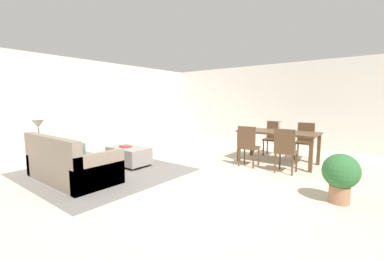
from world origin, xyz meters
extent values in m
plane|color=beige|center=(0.00, 0.00, 0.00)|extent=(10.80, 10.80, 0.00)
cube|color=silver|center=(0.00, 5.00, 1.35)|extent=(9.00, 0.12, 2.70)
cube|color=silver|center=(-4.50, 0.50, 1.35)|extent=(0.12, 11.00, 2.70)
cube|color=slate|center=(-1.88, -0.53, 0.00)|extent=(3.00, 2.80, 0.01)
cube|color=gray|center=(-1.89, -1.16, 0.21)|extent=(1.91, 0.92, 0.42)
cube|color=gray|center=(-1.89, -1.54, 0.64)|extent=(1.91, 0.16, 0.44)
cube|color=gray|center=(-2.78, -1.16, 0.31)|extent=(0.14, 0.92, 0.62)
cube|color=gray|center=(-1.01, -1.16, 0.31)|extent=(0.14, 0.92, 0.62)
cube|color=beige|center=(-2.38, -1.29, 0.59)|extent=(0.35, 0.12, 0.35)
cube|color=tan|center=(-1.89, -1.28, 0.60)|extent=(0.37, 0.13, 0.37)
cube|color=slate|center=(-1.40, -1.29, 0.60)|extent=(0.36, 0.12, 0.35)
cube|color=gray|center=(-1.87, 0.11, 0.24)|extent=(0.97, 0.58, 0.36)
cylinder|color=#513823|center=(-2.30, 0.35, 0.03)|extent=(0.05, 0.05, 0.06)
cylinder|color=#513823|center=(-1.43, 0.35, 0.03)|extent=(0.05, 0.05, 0.06)
cylinder|color=#513823|center=(-2.30, -0.13, 0.03)|extent=(0.05, 0.05, 0.06)
cylinder|color=#513823|center=(-1.43, -0.13, 0.03)|extent=(0.05, 0.05, 0.06)
cube|color=brown|center=(-3.15, -1.25, 0.54)|extent=(0.40, 0.40, 0.03)
cylinder|color=brown|center=(-3.32, -1.08, 0.26)|extent=(0.04, 0.04, 0.53)
cylinder|color=brown|center=(-2.98, -1.08, 0.26)|extent=(0.04, 0.04, 0.53)
cylinder|color=brown|center=(-3.32, -1.42, 0.26)|extent=(0.04, 0.04, 0.53)
cylinder|color=brown|center=(-2.98, -1.42, 0.26)|extent=(0.04, 0.04, 0.53)
cylinder|color=brown|center=(-3.15, -1.25, 0.57)|extent=(0.16, 0.16, 0.02)
cylinder|color=brown|center=(-3.15, -1.25, 0.74)|extent=(0.02, 0.02, 0.32)
cone|color=silver|center=(-3.15, -1.25, 0.99)|extent=(0.26, 0.26, 0.18)
cube|color=#513823|center=(0.73, 2.45, 0.74)|extent=(1.76, 0.88, 0.04)
cube|color=#513823|center=(-0.10, 2.83, 0.36)|extent=(0.07, 0.07, 0.72)
cube|color=#513823|center=(1.55, 2.83, 0.36)|extent=(0.07, 0.07, 0.72)
cube|color=#513823|center=(-0.10, 2.07, 0.36)|extent=(0.07, 0.07, 0.72)
cube|color=#513823|center=(1.55, 2.07, 0.36)|extent=(0.07, 0.07, 0.72)
cube|color=#513823|center=(0.31, 1.77, 0.43)|extent=(0.43, 0.43, 0.04)
cube|color=#513823|center=(0.33, 1.59, 0.69)|extent=(0.40, 0.07, 0.47)
cylinder|color=#513823|center=(0.13, 1.93, 0.21)|extent=(0.04, 0.04, 0.41)
cylinder|color=#513823|center=(0.47, 1.95, 0.21)|extent=(0.04, 0.04, 0.41)
cylinder|color=#513823|center=(0.16, 1.59, 0.21)|extent=(0.04, 0.04, 0.41)
cylinder|color=#513823|center=(0.50, 1.61, 0.21)|extent=(0.04, 0.04, 0.41)
cube|color=#513823|center=(1.14, 1.76, 0.43)|extent=(0.42, 0.42, 0.04)
cube|color=#513823|center=(1.15, 1.58, 0.69)|extent=(0.40, 0.06, 0.47)
cylinder|color=#513823|center=(0.97, 1.92, 0.21)|extent=(0.04, 0.04, 0.41)
cylinder|color=#513823|center=(1.30, 1.94, 0.21)|extent=(0.04, 0.04, 0.41)
cylinder|color=#513823|center=(0.98, 1.58, 0.21)|extent=(0.04, 0.04, 0.41)
cylinder|color=#513823|center=(1.32, 1.60, 0.21)|extent=(0.04, 0.04, 0.41)
cube|color=#513823|center=(0.32, 3.19, 0.43)|extent=(0.42, 0.42, 0.04)
cube|color=#513823|center=(0.31, 3.37, 0.69)|extent=(0.40, 0.06, 0.47)
cylinder|color=#513823|center=(0.50, 3.03, 0.21)|extent=(0.04, 0.04, 0.41)
cylinder|color=#513823|center=(0.16, 3.01, 0.21)|extent=(0.04, 0.04, 0.41)
cylinder|color=#513823|center=(0.48, 3.37, 0.21)|extent=(0.04, 0.04, 0.41)
cylinder|color=#513823|center=(0.14, 3.35, 0.21)|extent=(0.04, 0.04, 0.41)
cube|color=#513823|center=(1.13, 3.20, 0.43)|extent=(0.42, 0.42, 0.04)
cube|color=#513823|center=(1.13, 3.38, 0.69)|extent=(0.40, 0.06, 0.47)
cylinder|color=#513823|center=(1.31, 3.04, 0.21)|extent=(0.04, 0.04, 0.41)
cylinder|color=#513823|center=(0.97, 3.02, 0.21)|extent=(0.04, 0.04, 0.41)
cylinder|color=#513823|center=(1.30, 3.38, 0.21)|extent=(0.04, 0.04, 0.41)
cylinder|color=#513823|center=(0.96, 3.36, 0.21)|extent=(0.04, 0.04, 0.41)
cylinder|color=silver|center=(0.77, 2.45, 0.87)|extent=(0.10, 0.10, 0.22)
cube|color=maroon|center=(-1.94, 0.07, 0.44)|extent=(0.30, 0.26, 0.03)
cylinder|color=#996B4C|center=(2.24, 0.67, 0.13)|extent=(0.28, 0.28, 0.26)
sphere|color=#2D6633|center=(2.24, 0.67, 0.47)|extent=(0.50, 0.50, 0.50)
camera|label=1|loc=(2.66, -3.35, 1.47)|focal=23.00mm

